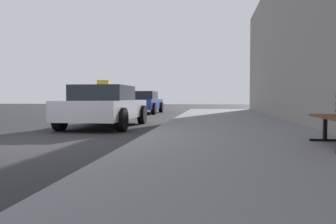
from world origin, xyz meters
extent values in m
plane|color=#232326|center=(0.00, 0.00, 0.00)|extent=(80.00, 80.00, 0.00)
cube|color=slate|center=(4.00, 0.00, 0.07)|extent=(4.00, 32.00, 0.15)
cube|color=brown|center=(5.11, -0.72, 0.60)|extent=(0.15, 1.58, 0.04)
cube|color=brown|center=(5.24, -0.72, 0.60)|extent=(0.15, 1.58, 0.04)
cube|color=black|center=(5.32, -0.05, 0.38)|extent=(0.06, 0.06, 0.45)
cube|color=black|center=(5.32, -0.05, 0.17)|extent=(0.50, 0.07, 0.04)
cube|color=#B7B7BF|center=(0.13, 3.81, 0.54)|extent=(1.74, 4.09, 0.55)
cube|color=black|center=(0.13, 3.60, 1.04)|extent=(1.53, 1.84, 0.45)
cube|color=yellow|center=(0.13, 3.60, 1.35)|extent=(0.36, 0.14, 0.16)
cylinder|color=black|center=(-0.74, 5.12, 0.32)|extent=(0.22, 0.64, 0.64)
cylinder|color=black|center=(1.00, 5.12, 0.32)|extent=(0.22, 0.64, 0.64)
cylinder|color=black|center=(-0.74, 2.50, 0.32)|extent=(0.22, 0.64, 0.64)
cylinder|color=black|center=(1.00, 2.50, 0.32)|extent=(0.22, 0.64, 0.64)
cube|color=#233899|center=(-0.58, 12.71, 0.54)|extent=(1.75, 4.05, 0.55)
cube|color=black|center=(-0.58, 12.51, 1.04)|extent=(1.54, 1.82, 0.45)
cylinder|color=black|center=(-1.45, 14.01, 0.32)|extent=(0.22, 0.64, 0.64)
cylinder|color=black|center=(0.30, 14.01, 0.32)|extent=(0.22, 0.64, 0.64)
cylinder|color=black|center=(-1.45, 11.41, 0.32)|extent=(0.22, 0.64, 0.64)
cylinder|color=black|center=(0.30, 11.41, 0.32)|extent=(0.22, 0.64, 0.64)
camera|label=1|loc=(3.37, -6.01, 0.90)|focal=35.19mm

